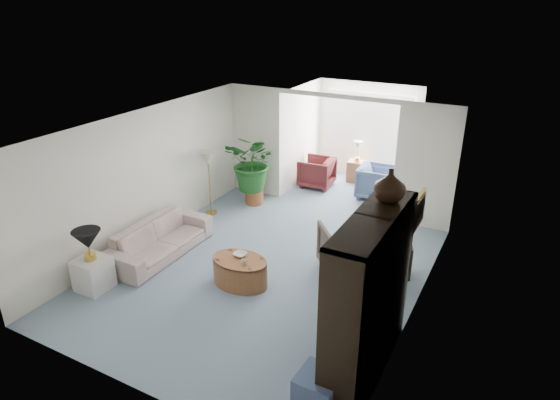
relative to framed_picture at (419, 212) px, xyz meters
The scene contains 26 objects.
floor 2.99m from the framed_picture, behind, with size 6.00×6.00×0.00m, color #7F94A8.
sunroom_floor 5.16m from the framed_picture, 120.36° to the left, with size 2.60×2.60×0.00m, color #7F94A8.
back_pier_left 5.37m from the framed_picture, 144.59° to the left, with size 1.20×0.12×2.50m, color white.
back_pier_right 3.18m from the framed_picture, 100.24° to the left, with size 1.20×0.12×2.50m, color white.
back_header 4.03m from the framed_picture, 128.43° to the left, with size 2.60×0.12×0.10m, color white.
window_pane 5.83m from the framed_picture, 114.98° to the left, with size 2.20×0.02×1.50m, color white.
window_blinds 5.81m from the framed_picture, 115.11° to the left, with size 2.20×0.02×1.50m, color white.
framed_picture is the anchor object (origin of this frame).
sofa 4.61m from the framed_picture, behind, with size 2.10×0.82×0.61m, color beige.
end_table 5.06m from the framed_picture, 160.81° to the right, with size 0.48×0.48×0.53m, color silver.
table_lamp 4.93m from the framed_picture, 160.81° to the right, with size 0.44×0.44×0.30m, color black.
floor_lamp 4.91m from the framed_picture, 160.84° to the left, with size 0.36×0.36×0.28m, color beige.
coffee_table 3.03m from the framed_picture, behind, with size 0.95×0.95×0.45m, color #945D36.
coffee_bowl 2.94m from the framed_picture, behind, with size 0.21×0.21×0.05m, color silver.
coffee_cup 2.78m from the framed_picture, 168.89° to the right, with size 0.10×0.10×0.09m, color #B7B6A0.
wingback_chair 1.90m from the framed_picture, 146.68° to the left, with size 0.91×0.93×0.85m, color #595246.
side_table_dark 1.84m from the framed_picture, 113.92° to the left, with size 0.48×0.38×0.57m, color black.
entertainment_cabinet 1.42m from the framed_picture, 100.49° to the right, with size 0.50×1.88×2.09m, color black.
cabinet_urn 0.98m from the framed_picture, 107.22° to the right, with size 0.38×0.38×0.40m, color black.
ottoman 2.59m from the framed_picture, 103.56° to the right, with size 0.48×0.48×0.38m, color slate.
plant_pot 5.04m from the framed_picture, 148.29° to the left, with size 0.40×0.40×0.32m, color brown.
house_plant 4.86m from the framed_picture, 148.29° to the left, with size 1.16×1.01×1.29m, color #1E5720.
sunroom_chair_blue 4.69m from the framed_picture, 113.39° to the left, with size 0.80×0.83×0.75m, color slate.
sunroom_chair_maroon 5.45m from the framed_picture, 128.51° to the left, with size 0.76×0.78×0.71m, color maroon.
sunroom_table 5.68m from the framed_picture, 117.46° to the left, with size 0.43×0.34×0.53m, color #945D36.
shelf_clutter 1.48m from the framed_picture, 102.57° to the right, with size 0.30×1.10×1.06m.
Camera 1 is at (3.57, -6.08, 4.38)m, focal length 31.01 mm.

